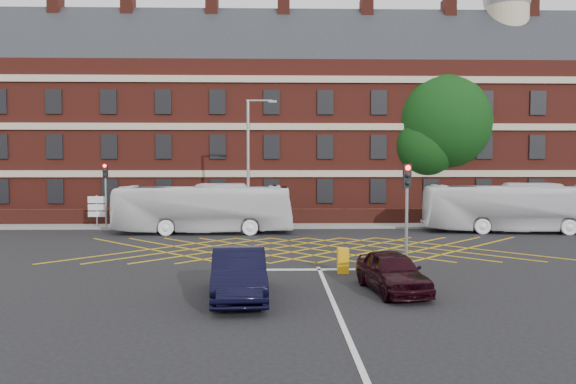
{
  "coord_description": "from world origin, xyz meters",
  "views": [
    {
      "loc": [
        -1.82,
        -25.91,
        4.32
      ],
      "look_at": [
        -1.14,
        1.5,
        2.89
      ],
      "focal_mm": 35.0,
      "sensor_mm": 36.0,
      "label": 1
    }
  ],
  "objects_px": {
    "car_maroon": "(392,272)",
    "utility_cabinet": "(343,261)",
    "deciduous_tree": "(439,130)",
    "street_lamp": "(249,188)",
    "car_navy": "(239,274)",
    "direction_signs": "(96,208)",
    "bus_left": "(204,209)",
    "traffic_light_near": "(407,227)",
    "traffic_light_far": "(106,202)",
    "bus_right": "(513,208)"
  },
  "relations": [
    {
      "from": "street_lamp",
      "to": "direction_signs",
      "type": "distance_m",
      "value": 10.49
    },
    {
      "from": "car_navy",
      "to": "direction_signs",
      "type": "relative_size",
      "value": 2.18
    },
    {
      "from": "car_maroon",
      "to": "traffic_light_near",
      "type": "relative_size",
      "value": 0.94
    },
    {
      "from": "utility_cabinet",
      "to": "bus_right",
      "type": "bearing_deg",
      "value": 45.95
    },
    {
      "from": "car_maroon",
      "to": "street_lamp",
      "type": "relative_size",
      "value": 0.49
    },
    {
      "from": "car_navy",
      "to": "traffic_light_near",
      "type": "relative_size",
      "value": 1.12
    },
    {
      "from": "car_navy",
      "to": "direction_signs",
      "type": "bearing_deg",
      "value": 114.49
    },
    {
      "from": "bus_right",
      "to": "traffic_light_far",
      "type": "height_order",
      "value": "traffic_light_far"
    },
    {
      "from": "direction_signs",
      "to": "utility_cabinet",
      "type": "relative_size",
      "value": 2.25
    },
    {
      "from": "car_maroon",
      "to": "deciduous_tree",
      "type": "bearing_deg",
      "value": 61.83
    },
    {
      "from": "traffic_light_far",
      "to": "traffic_light_near",
      "type": "bearing_deg",
      "value": -41.4
    },
    {
      "from": "bus_left",
      "to": "car_navy",
      "type": "bearing_deg",
      "value": -169.32
    },
    {
      "from": "car_navy",
      "to": "car_maroon",
      "type": "relative_size",
      "value": 1.19
    },
    {
      "from": "traffic_light_near",
      "to": "utility_cabinet",
      "type": "height_order",
      "value": "traffic_light_near"
    },
    {
      "from": "bus_left",
      "to": "car_navy",
      "type": "relative_size",
      "value": 2.28
    },
    {
      "from": "deciduous_tree",
      "to": "street_lamp",
      "type": "relative_size",
      "value": 1.4
    },
    {
      "from": "car_maroon",
      "to": "direction_signs",
      "type": "xyz_separation_m",
      "value": [
        -15.58,
        18.42,
        0.69
      ]
    },
    {
      "from": "car_maroon",
      "to": "utility_cabinet",
      "type": "bearing_deg",
      "value": 102.48
    },
    {
      "from": "car_navy",
      "to": "traffic_light_near",
      "type": "distance_m",
      "value": 7.86
    },
    {
      "from": "direction_signs",
      "to": "utility_cabinet",
      "type": "height_order",
      "value": "direction_signs"
    },
    {
      "from": "bus_right",
      "to": "deciduous_tree",
      "type": "xyz_separation_m",
      "value": [
        -1.87,
        9.56,
        5.34
      ]
    },
    {
      "from": "bus_left",
      "to": "utility_cabinet",
      "type": "distance_m",
      "value": 14.43
    },
    {
      "from": "car_navy",
      "to": "deciduous_tree",
      "type": "bearing_deg",
      "value": 57.45
    },
    {
      "from": "bus_right",
      "to": "car_maroon",
      "type": "relative_size",
      "value": 2.73
    },
    {
      "from": "utility_cabinet",
      "to": "traffic_light_far",
      "type": "bearing_deg",
      "value": 132.79
    },
    {
      "from": "car_maroon",
      "to": "utility_cabinet",
      "type": "distance_m",
      "value": 3.49
    },
    {
      "from": "bus_right",
      "to": "bus_left",
      "type": "bearing_deg",
      "value": 97.04
    },
    {
      "from": "deciduous_tree",
      "to": "street_lamp",
      "type": "bearing_deg",
      "value": -147.21
    },
    {
      "from": "bus_right",
      "to": "utility_cabinet",
      "type": "height_order",
      "value": "bus_right"
    },
    {
      "from": "deciduous_tree",
      "to": "traffic_light_far",
      "type": "relative_size",
      "value": 2.68
    },
    {
      "from": "bus_right",
      "to": "car_maroon",
      "type": "distance_m",
      "value": 19.22
    },
    {
      "from": "bus_right",
      "to": "utility_cabinet",
      "type": "xyz_separation_m",
      "value": [
        -12.15,
        -12.56,
        -1.04
      ]
    },
    {
      "from": "bus_right",
      "to": "direction_signs",
      "type": "distance_m",
      "value": 26.6
    },
    {
      "from": "traffic_light_far",
      "to": "direction_signs",
      "type": "xyz_separation_m",
      "value": [
        -0.78,
        0.53,
        -0.39
      ]
    },
    {
      "from": "deciduous_tree",
      "to": "utility_cabinet",
      "type": "distance_m",
      "value": 25.2
    },
    {
      "from": "bus_left",
      "to": "car_maroon",
      "type": "relative_size",
      "value": 2.71
    },
    {
      "from": "car_navy",
      "to": "traffic_light_near",
      "type": "bearing_deg",
      "value": 30.44
    },
    {
      "from": "car_navy",
      "to": "utility_cabinet",
      "type": "bearing_deg",
      "value": 42.26
    },
    {
      "from": "bus_left",
      "to": "traffic_light_near",
      "type": "distance_m",
      "value": 15.49
    },
    {
      "from": "traffic_light_far",
      "to": "direction_signs",
      "type": "relative_size",
      "value": 1.94
    },
    {
      "from": "traffic_light_near",
      "to": "street_lamp",
      "type": "distance_m",
      "value": 14.15
    },
    {
      "from": "bus_left",
      "to": "car_maroon",
      "type": "xyz_separation_m",
      "value": [
        8.25,
        -15.83,
        -0.83
      ]
    },
    {
      "from": "deciduous_tree",
      "to": "street_lamp",
      "type": "xyz_separation_m",
      "value": [
        -14.48,
        -9.33,
        -4.12
      ]
    },
    {
      "from": "bus_right",
      "to": "car_maroon",
      "type": "height_order",
      "value": "bus_right"
    },
    {
      "from": "car_maroon",
      "to": "traffic_light_far",
      "type": "distance_m",
      "value": 23.25
    },
    {
      "from": "bus_right",
      "to": "direction_signs",
      "type": "height_order",
      "value": "bus_right"
    },
    {
      "from": "bus_left",
      "to": "bus_right",
      "type": "relative_size",
      "value": 0.99
    },
    {
      "from": "bus_right",
      "to": "street_lamp",
      "type": "distance_m",
      "value": 16.4
    },
    {
      "from": "bus_left",
      "to": "car_maroon",
      "type": "distance_m",
      "value": 17.87
    },
    {
      "from": "utility_cabinet",
      "to": "bus_left",
      "type": "bearing_deg",
      "value": 119.09
    }
  ]
}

